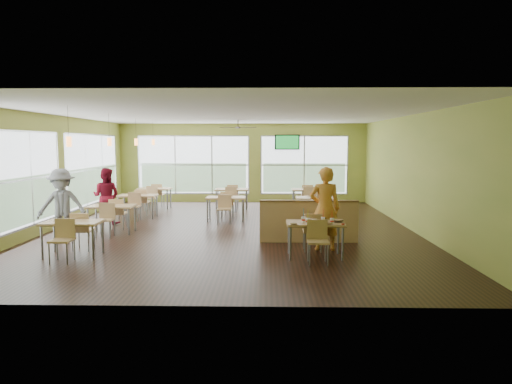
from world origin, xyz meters
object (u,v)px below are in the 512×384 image
food_basket (338,221)px  man_plaid (325,209)px  half_wall_divider (309,221)px  main_table (315,228)px

food_basket → man_plaid: bearing=108.3°
food_basket → half_wall_divider: bearing=108.9°
half_wall_divider → man_plaid: size_ratio=1.27×
half_wall_divider → food_basket: size_ratio=10.09×
main_table → food_basket: bearing=3.9°
man_plaid → food_basket: 0.67m
man_plaid → food_basket: (0.21, -0.62, -0.17)m
half_wall_divider → man_plaid: bearing=-70.7°
main_table → man_plaid: size_ratio=0.80×
half_wall_divider → main_table: bearing=-90.0°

